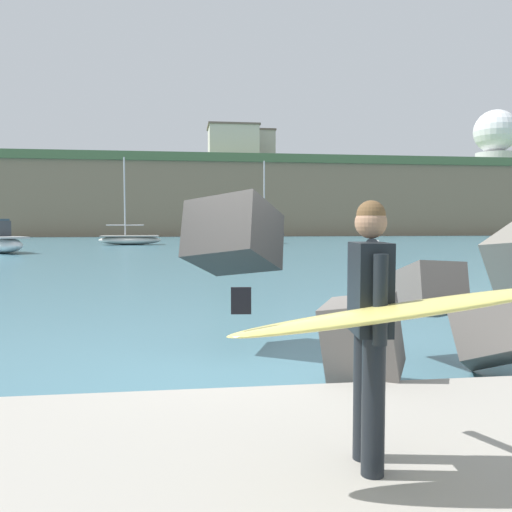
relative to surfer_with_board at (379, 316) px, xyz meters
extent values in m
plane|color=#42707F|center=(-0.42, 3.74, -1.28)|extent=(400.00, 400.00, 0.00)
cube|color=#605B56|center=(0.73, 2.41, -0.67)|extent=(1.19, 1.15, 0.95)
cube|color=#3D3A38|center=(-0.52, 4.51, 0.41)|extent=(1.59, 1.71, 1.30)
cube|color=#605B56|center=(2.03, 3.51, -0.31)|extent=(0.73, 1.00, 0.87)
cube|color=#605B56|center=(2.43, 2.68, -0.73)|extent=(1.05, 1.22, 1.10)
cylinder|color=black|center=(-0.01, 0.23, -0.59)|extent=(0.15, 0.15, 0.90)
cylinder|color=black|center=(-0.03, -0.01, -0.59)|extent=(0.15, 0.15, 0.90)
cube|color=black|center=(-0.02, 0.11, 0.16)|extent=(0.25, 0.40, 0.60)
sphere|color=#A87A5B|center=(-0.02, 0.11, 0.59)|extent=(0.21, 0.21, 0.21)
sphere|color=brown|center=(-0.02, 0.11, 0.64)|extent=(0.19, 0.19, 0.19)
cylinder|color=black|center=(0.06, 0.48, 0.28)|extent=(0.14, 0.53, 0.41)
cylinder|color=black|center=(-0.05, -0.14, 0.12)|extent=(0.09, 0.09, 0.56)
ellipsoid|color=#E0D166|center=(0.05, -0.22, 0.06)|extent=(2.12, 0.55, 0.37)
cube|color=black|center=(-0.90, -0.13, 0.13)|extent=(0.12, 0.03, 0.16)
ellipsoid|color=navy|center=(5.67, 44.81, -0.84)|extent=(4.42, 2.56, 0.87)
cube|color=navy|center=(5.67, 44.81, -0.45)|extent=(4.06, 2.35, 0.10)
cylinder|color=silver|center=(5.98, 44.85, 2.90)|extent=(0.12, 0.12, 6.61)
cylinder|color=silver|center=(5.98, 44.85, 0.49)|extent=(2.51, 0.40, 0.08)
ellipsoid|color=beige|center=(-5.87, 43.50, -0.88)|extent=(5.25, 2.14, 0.80)
cube|color=#9C9991|center=(-5.87, 43.50, -0.52)|extent=(4.83, 1.97, 0.10)
cylinder|color=silver|center=(-6.27, 43.49, 2.85)|extent=(0.12, 0.12, 6.66)
cylinder|color=silver|center=(-6.27, 43.49, 0.42)|extent=(3.14, 0.10, 0.08)
ellipsoid|color=white|center=(-12.72, 32.02, -0.76)|extent=(4.87, 5.67, 1.03)
cube|color=#ACACAC|center=(-12.72, 32.02, -0.29)|extent=(4.48, 5.21, 0.10)
sphere|color=silver|center=(14.90, 39.90, -1.06)|extent=(0.44, 0.44, 0.44)
cube|color=#847056|center=(22.38, 87.14, 3.93)|extent=(106.83, 31.78, 10.41)
cube|color=#4C6B42|center=(22.38, 87.14, 9.74)|extent=(108.96, 32.41, 1.20)
cylinder|color=silver|center=(51.40, 82.21, 11.44)|extent=(6.34, 6.34, 2.21)
sphere|color=white|center=(51.40, 82.21, 16.17)|extent=(7.23, 7.23, 7.23)
cube|color=beige|center=(6.56, 82.47, 13.04)|extent=(7.69, 6.57, 5.42)
cube|color=#66564C|center=(6.56, 82.47, 15.90)|extent=(8.08, 6.90, 0.30)
cube|color=#B2ADA3|center=(11.57, 88.22, 13.21)|extent=(4.91, 5.19, 5.76)
cube|color=#66564C|center=(11.57, 88.22, 16.24)|extent=(5.15, 5.45, 0.30)
camera|label=1|loc=(-1.23, -3.23, 0.59)|focal=37.41mm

